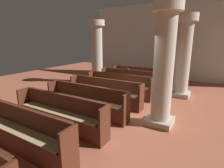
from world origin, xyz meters
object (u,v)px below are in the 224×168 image
Objects in this scene: hymn_book at (127,69)px; kneeler_box_navy at (164,96)px; pew_row_1 at (130,79)px; pew_row_4 at (86,99)px; pillar_aisle_side at (183,55)px; pillar_far_side at (97,51)px; lectern at (157,73)px; pew_row_5 at (59,111)px; pew_row_2 at (119,84)px; pillar_aisle_rear at (164,64)px; pew_row_6 at (20,129)px; pew_row_0 at (139,75)px; pew_row_3 at (105,91)px.

hymn_book reaches higher than kneeler_box_navy.
pew_row_4 is at bearing -90.00° from pew_row_1.
pew_row_4 is 4.47m from pillar_aisle_side.
hymn_book is (2.00, -0.25, -0.81)m from pillar_far_side.
lectern reaches higher than pew_row_1.
pillar_aisle_side is 4.56m from pillar_far_side.
pew_row_5 is (0.00, -4.56, 0.00)m from pew_row_1.
hymn_book is at bearing 100.51° from pew_row_2.
pew_row_1 is 3.90m from pillar_aisle_rear.
pew_row_2 and pew_row_5 have the same top height.
pillar_aisle_rear is at bearing 35.93° from pew_row_5.
hymn_book is at bearing 160.47° from kneeler_box_navy.
pew_row_5 is 5.43m from pillar_aisle_side.
hymn_book is 0.60× the size of kneeler_box_navy.
pew_row_6 is at bearing -90.00° from pew_row_2.
pillar_aisle_side is at bearing 56.90° from kneeler_box_navy.
pew_row_0 and pew_row_4 have the same top height.
pew_row_2 is 1.95m from kneeler_box_navy.
pillar_far_side is at bearing 110.13° from pew_row_6.
pew_row_4 is 1.14m from pew_row_5.
pew_row_2 is 0.89× the size of pillar_aisle_rear.
pew_row_1 is at bearing 128.50° from pillar_aisle_rear.
pew_row_2 is 1.00× the size of pew_row_5.
pillar_aisle_side is at bearing 0.08° from hymn_book.
hymn_book is at bearing 129.56° from pillar_aisle_rear.
pew_row_3 is 1.00× the size of pew_row_5.
pew_row_6 is (0.00, -5.70, 0.00)m from pew_row_1.
lectern is at bearing 126.38° from pillar_aisle_side.
pillar_aisle_side is 3.09m from pillar_aisle_rear.
pew_row_1 is 0.55m from hymn_book.
pew_row_0 is 4.81m from pillar_aisle_rear.
pew_row_3 is 1.14m from pew_row_4.
pew_row_3 is at bearing 90.00° from pew_row_5.
lectern is (0.60, 1.37, -0.05)m from pew_row_0.
pew_row_1 is 4.56m from pew_row_5.
pillar_far_side is at bearing 176.91° from pillar_aisle_side.
pillar_aisle_side is at bearing 64.18° from pew_row_5.
pillar_aisle_side is at bearing -53.62° from lectern.
lectern reaches higher than pew_row_3.
pew_row_1 is 2.63m from pillar_aisle_side.
pew_row_0 is 2.28m from pew_row_2.
pew_row_2 is 3.15m from pillar_aisle_rear.
pew_row_6 is 0.89× the size of pillar_aisle_side.
hymn_book is (-0.25, 4.75, 0.46)m from pew_row_5.
lectern is (0.60, 3.65, -0.05)m from pew_row_2.
pew_row_4 is 0.89× the size of pillar_aisle_rear.
pew_row_3 is at bearing -90.00° from pew_row_2.
lectern is at bearing 82.88° from pew_row_3.
pew_row_1 and pew_row_4 have the same top height.
pew_row_3 is at bearing -50.40° from pillar_far_side.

